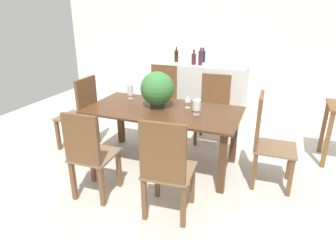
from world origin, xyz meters
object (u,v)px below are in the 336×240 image
Objects in this scene: chair_near_left at (89,152)px; chair_near_right at (166,166)px; dining_table at (163,118)px; crystal_vase_left at (197,106)px; chair_head_end at (82,111)px; wine_glass at (188,99)px; wine_bottle_clear at (194,59)px; wine_bottle_tall at (203,56)px; crystal_vase_center_near at (130,90)px; wine_bottle_amber at (201,58)px; wine_bottle_dark at (176,56)px; chair_far_right at (214,105)px; flower_centerpiece at (157,89)px; chair_far_left at (162,97)px; kitchen_counter at (201,92)px; chair_foot_end at (266,137)px.

chair_near_right reaches higher than chair_near_left.
crystal_vase_left is at bearing -3.78° from dining_table.
chair_head_end is 1.91m from chair_near_right.
wine_glass is (-0.17, 1.14, 0.29)m from chair_near_right.
wine_bottle_tall is at bearing 73.99° from wine_bottle_clear.
crystal_vase_center_near is at bearing 111.50° from chair_head_end.
chair_head_end is at bearing -126.71° from wine_bottle_amber.
dining_table is 7.13× the size of wine_bottle_dark.
flower_centerpiece reaches higher than chair_far_right.
wine_bottle_tall reaches higher than wine_glass.
chair_near_left reaches higher than crystal_vase_left.
flower_centerpiece is at bearing 171.39° from crystal_vase_left.
crystal_vase_center_near is at bearing 164.80° from crystal_vase_left.
dining_table is 1.71m from wine_bottle_clear.
chair_head_end is 4.16× the size of wine_bottle_clear.
chair_head_end is 3.97× the size of wine_bottle_dark.
chair_far_left reaches higher than crystal_vase_left.
wine_bottle_clear is at bearing -22.42° from wine_bottle_dark.
chair_far_right is 0.65× the size of kitchen_counter.
crystal_vase_left is at bearing -76.56° from wine_bottle_tall.
crystal_vase_left is at bearing -71.87° from wine_bottle_clear.
wine_glass is (-0.16, -0.80, 0.30)m from chair_far_right.
wine_bottle_tall is (-0.04, 1.93, 0.47)m from dining_table.
chair_near_right is at bearing -62.90° from flower_centerpiece.
crystal_vase_center_near is at bearing -107.76° from wine_bottle_tall.
chair_far_right is at bearing -58.56° from wine_bottle_amber.
chair_head_end is 2.12m from wine_bottle_amber.
wine_bottle_tall is at bearing 149.04° from chair_head_end.
flower_centerpiece is (1.12, 0.05, 0.41)m from chair_head_end.
wine_bottle_clear is (0.30, 0.67, 0.51)m from chair_far_left.
wine_bottle_dark is (-0.48, 1.80, 0.47)m from dining_table.
wine_bottle_dark is at bearing -163.58° from wine_bottle_tall.
chair_near_left is 0.99× the size of chair_far_right.
chair_foot_end reaches higher than crystal_vase_left.
chair_head_end is at bearing -112.18° from wine_bottle_dark.
wine_glass is (0.67, 1.13, 0.31)m from chair_near_left.
chair_far_right is 5.71× the size of crystal_vase_left.
wine_bottle_dark is (-0.49, 0.16, -0.02)m from wine_bottle_amber.
chair_near_left is 1.35m from wine_glass.
wine_bottle_amber reaches higher than wine_glass.
kitchen_counter reaches higher than crystal_vase_center_near.
wine_bottle_amber reaches higher than wine_bottle_dark.
wine_bottle_amber is 0.51m from wine_bottle_dark.
dining_table is 1.05m from chair_near_left.
chair_foot_end is at bearing -56.89° from wine_bottle_tall.
chair_foot_end is 3.64× the size of wine_bottle_amber.
wine_bottle_dark is at bearing 158.28° from chair_head_end.
chair_foot_end is at bearing 90.40° from chair_head_end.
wine_bottle_clear is at bearing -99.29° from chair_near_left.
wine_bottle_tall is (0.45, 0.13, 0.00)m from wine_bottle_dark.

